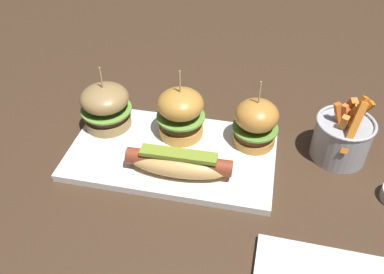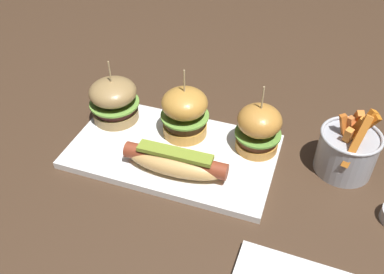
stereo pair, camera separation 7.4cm
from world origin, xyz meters
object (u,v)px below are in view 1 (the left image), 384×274
slider_center (181,113)px  platter_main (172,153)px  slider_left (106,106)px  hot_dog (179,163)px  fries_bucket (342,137)px  slider_right (256,123)px

slider_center → platter_main: bearing=-95.8°
slider_left → slider_center: bearing=0.6°
platter_main → hot_dog: (0.03, -0.05, 0.03)m
slider_left → slider_center: slider_center is taller
fries_bucket → hot_dog: bearing=-156.7°
slider_left → slider_right: (0.30, 0.00, 0.00)m
slider_center → fries_bucket: 0.31m
hot_dog → fries_bucket: (0.28, 0.12, 0.01)m
platter_main → slider_right: (0.15, 0.06, 0.05)m
platter_main → hot_dog: 0.07m
slider_center → hot_dog: bearing=-78.8°
slider_left → slider_center: 0.15m
slider_left → fries_bucket: size_ratio=0.95×
hot_dog → slider_right: size_ratio=1.37×
hot_dog → platter_main: bearing=116.1°
slider_right → fries_bucket: slider_right is taller
slider_right → slider_left: bearing=-179.1°
hot_dog → slider_center: (-0.02, 0.11, 0.03)m
platter_main → slider_center: slider_center is taller
fries_bucket → slider_right: bearing=-176.0°
platter_main → slider_left: (-0.15, 0.05, 0.05)m
slider_center → slider_right: 0.14m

